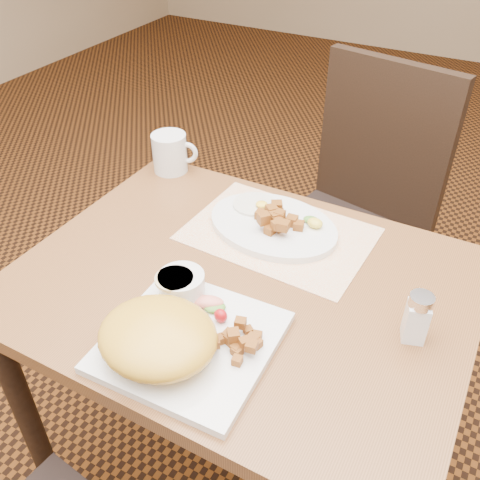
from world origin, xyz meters
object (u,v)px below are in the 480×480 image
table (241,318)px  plate_square (191,342)px  plate_oval (273,226)px  chair_far (357,207)px  salt_shaker (417,317)px  coffee_mug (171,153)px

table → plate_square: size_ratio=3.21×
plate_square → plate_oval: (-0.02, 0.38, 0.00)m
plate_square → plate_oval: 0.38m
plate_oval → plate_square: bearing=-86.5°
table → chair_far: bearing=86.4°
table → chair_far: size_ratio=0.93×
table → plate_square: bearing=-88.8°
chair_far → plate_square: 0.91m
plate_square → table: bearing=91.2°
salt_shaker → chair_far: bearing=113.8°
plate_square → salt_shaker: size_ratio=2.80×
table → chair_far: 0.69m
chair_far → salt_shaker: bearing=125.5°
plate_oval → salt_shaker: bearing=-26.3°
table → plate_oval: 0.22m
plate_square → coffee_mug: 0.63m
table → plate_oval: bearing=95.8°
chair_far → coffee_mug: chair_far is taller
salt_shaker → coffee_mug: (-0.72, 0.29, -0.00)m
chair_far → plate_oval: (-0.06, -0.50, 0.22)m
plate_square → plate_oval: plate_oval is taller
chair_far → plate_oval: 0.55m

